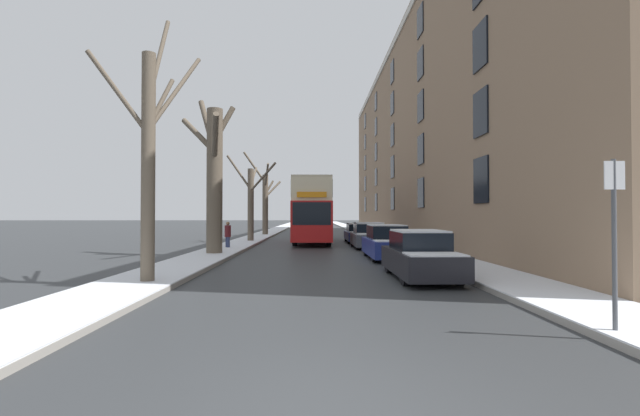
# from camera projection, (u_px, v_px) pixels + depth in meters

# --- Properties ---
(sidewalk_left) EXTENTS (2.22, 130.00, 0.16)m
(sidewalk_left) POSITION_uv_depth(u_px,v_px,m) (278.00, 229.00, 56.84)
(sidewalk_left) COLOR gray
(sidewalk_left) RESTS_ON ground
(sidewalk_right) EXTENTS (2.22, 130.00, 0.16)m
(sidewalk_right) POSITION_uv_depth(u_px,v_px,m) (354.00, 229.00, 56.99)
(sidewalk_right) COLOR gray
(sidewalk_right) RESTS_ON ground
(terrace_facade_right) EXTENTS (9.10, 52.88, 16.43)m
(terrace_facade_right) POSITION_uv_depth(u_px,v_px,m) (447.00, 139.00, 35.37)
(terrace_facade_right) COLOR #8C7056
(terrace_facade_right) RESTS_ON ground
(bare_tree_left_0) EXTENTS (2.45, 2.44, 7.89)m
(bare_tree_left_0) POSITION_uv_depth(u_px,v_px,m) (150.00, 154.00, 11.64)
(bare_tree_left_0) COLOR brown
(bare_tree_left_0) RESTS_ON ground
(bare_tree_left_1) EXTENTS (2.86, 3.89, 7.63)m
(bare_tree_left_1) POSITION_uv_depth(u_px,v_px,m) (214.00, 174.00, 20.08)
(bare_tree_left_1) COLOR brown
(bare_tree_left_1) RESTS_ON ground
(bare_tree_left_2) EXTENTS (3.69, 4.27, 6.16)m
(bare_tree_left_2) POSITION_uv_depth(u_px,v_px,m) (251.00, 200.00, 29.89)
(bare_tree_left_2) COLOR brown
(bare_tree_left_2) RESTS_ON ground
(bare_tree_left_3) EXTENTS (3.42, 3.68, 7.81)m
(bare_tree_left_3) POSITION_uv_depth(u_px,v_px,m) (265.00, 200.00, 39.57)
(bare_tree_left_3) COLOR brown
(bare_tree_left_3) RESTS_ON ground
(double_decker_bus) EXTENTS (2.49, 11.14, 4.28)m
(double_decker_bus) POSITION_uv_depth(u_px,v_px,m) (312.00, 208.00, 30.17)
(double_decker_bus) COLOR red
(double_decker_bus) RESTS_ON ground
(parked_car_0) EXTENTS (1.69, 4.30, 1.47)m
(parked_car_0) POSITION_uv_depth(u_px,v_px,m) (420.00, 256.00, 12.97)
(parked_car_0) COLOR black
(parked_car_0) RESTS_ON ground
(parked_car_1) EXTENTS (1.73, 4.54, 1.50)m
(parked_car_1) POSITION_uv_depth(u_px,v_px,m) (387.00, 243.00, 18.87)
(parked_car_1) COLOR navy
(parked_car_1) RESTS_ON ground
(parked_car_2) EXTENTS (1.86, 4.23, 1.50)m
(parked_car_2) POSITION_uv_depth(u_px,v_px,m) (369.00, 236.00, 25.07)
(parked_car_2) COLOR #474C56
(parked_car_2) RESTS_ON ground
(parked_car_3) EXTENTS (1.88, 4.59, 1.35)m
(parked_car_3) POSITION_uv_depth(u_px,v_px,m) (359.00, 233.00, 30.38)
(parked_car_3) COLOR navy
(parked_car_3) RESTS_ON ground
(pedestrian_left_sidewalk) EXTENTS (0.34, 0.34, 1.57)m
(pedestrian_left_sidewalk) POSITION_uv_depth(u_px,v_px,m) (228.00, 234.00, 23.51)
(pedestrian_left_sidewalk) COLOR navy
(pedestrian_left_sidewalk) RESTS_ON ground
(street_sign_post) EXTENTS (0.32, 0.07, 2.79)m
(street_sign_post) POSITION_uv_depth(u_px,v_px,m) (614.00, 237.00, 6.57)
(street_sign_post) COLOR #4C4F54
(street_sign_post) RESTS_ON ground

